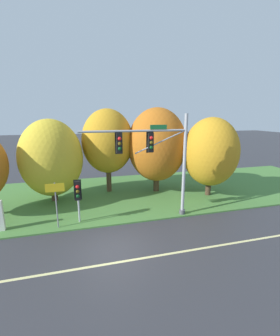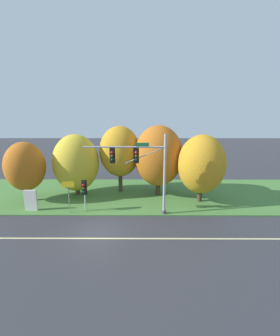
{
  "view_description": "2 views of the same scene",
  "coord_description": "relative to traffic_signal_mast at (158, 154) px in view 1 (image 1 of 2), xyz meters",
  "views": [
    {
      "loc": [
        -1.4,
        -10.61,
        6.87
      ],
      "look_at": [
        2.41,
        3.63,
        3.42
      ],
      "focal_mm": 24.0,
      "sensor_mm": 36.0,
      "label": 1
    },
    {
      "loc": [
        3.3,
        -15.51,
        8.27
      ],
      "look_at": [
        3.2,
        4.43,
        3.84
      ],
      "focal_mm": 24.0,
      "sensor_mm": 36.0,
      "label": 2
    }
  ],
  "objects": [
    {
      "name": "ground_plane",
      "position": [
        -3.4,
        -2.85,
        -4.46
      ],
      "size": [
        160.0,
        160.0,
        0.0
      ],
      "primitive_type": "plane",
      "color": "#333338"
    },
    {
      "name": "lane_stripe",
      "position": [
        -3.4,
        -4.05,
        -4.46
      ],
      "size": [
        36.0,
        0.16,
        0.01
      ],
      "primitive_type": "cube",
      "color": "beige",
      "rests_on": "ground"
    },
    {
      "name": "grass_verge",
      "position": [
        -3.4,
        5.4,
        -4.41
      ],
      "size": [
        48.0,
        11.5,
        0.1
      ],
      "primitive_type": "cube",
      "color": "#477A38",
      "rests_on": "ground"
    },
    {
      "name": "traffic_signal_mast",
      "position": [
        0.0,
        0.0,
        0.0
      ],
      "size": [
        6.99,
        0.49,
        6.91
      ],
      "color": "#9EA0A5",
      "rests_on": "grass_verge"
    },
    {
      "name": "pedestrian_signal_near_kerb",
      "position": [
        -5.13,
        0.45,
        -2.31
      ],
      "size": [
        0.46,
        0.55,
        2.87
      ],
      "color": "#9EA0A5",
      "rests_on": "grass_verge"
    },
    {
      "name": "route_sign_post",
      "position": [
        -6.42,
        0.15,
        -2.37
      ],
      "size": [
        1.09,
        0.08,
        2.89
      ],
      "color": "slate",
      "rests_on": "grass_verge"
    },
    {
      "name": "tree_left_of_mast",
      "position": [
        -7.07,
        5.1,
        -0.84
      ],
      "size": [
        4.85,
        4.85,
        6.56
      ],
      "color": "#4C3823",
      "rests_on": "grass_verge"
    },
    {
      "name": "tree_behind_signpost",
      "position": [
        -2.46,
        6.26,
        0.2
      ],
      "size": [
        4.48,
        4.48,
        7.38
      ],
      "color": "#4C3823",
      "rests_on": "grass_verge"
    },
    {
      "name": "tree_mid_verge",
      "position": [
        1.74,
        5.22,
        -0.12
      ],
      "size": [
        5.15,
        5.15,
        7.48
      ],
      "color": "#4C3823",
      "rests_on": "grass_verge"
    },
    {
      "name": "tree_tall_centre",
      "position": [
        5.78,
        3.06,
        -0.58
      ],
      "size": [
        4.61,
        4.61,
        6.67
      ],
      "color": "#423021",
      "rests_on": "grass_verge"
    }
  ]
}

